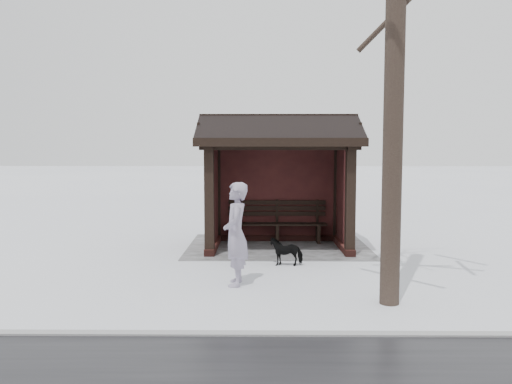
# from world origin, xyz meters

# --- Properties ---
(ground) EXTENTS (120.00, 120.00, 0.00)m
(ground) POSITION_xyz_m (0.00, 0.00, 0.00)
(ground) COLOR silver
(ground) RESTS_ON ground
(kerb) EXTENTS (120.00, 0.15, 0.06)m
(kerb) POSITION_xyz_m (0.00, 5.50, 0.01)
(kerb) COLOR gray
(kerb) RESTS_ON ground
(trampled_patch) EXTENTS (4.20, 3.20, 0.02)m
(trampled_patch) POSITION_xyz_m (0.00, -0.20, 0.01)
(trampled_patch) COLOR #96979B
(trampled_patch) RESTS_ON ground
(bus_shelter) EXTENTS (3.60, 2.40, 3.09)m
(bus_shelter) POSITION_xyz_m (0.00, -0.16, 2.17)
(bus_shelter) COLOR #3B1915
(bus_shelter) RESTS_ON ground
(pedestrian) EXTENTS (0.42, 0.63, 1.74)m
(pedestrian) POSITION_xyz_m (0.82, 3.19, 0.87)
(pedestrian) COLOR #948AA2
(pedestrian) RESTS_ON ground
(dog) EXTENTS (0.65, 0.30, 0.54)m
(dog) POSITION_xyz_m (-0.10, 1.70, 0.27)
(dog) COLOR black
(dog) RESTS_ON ground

